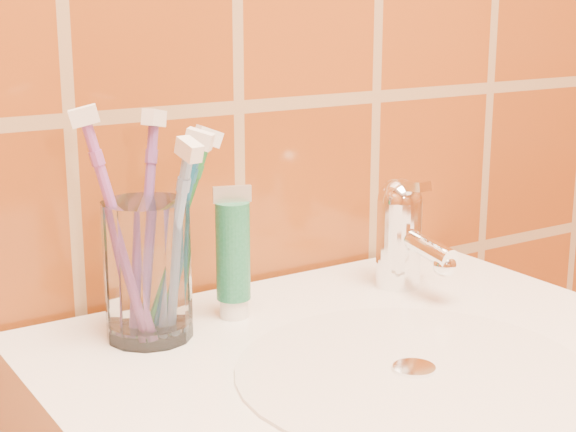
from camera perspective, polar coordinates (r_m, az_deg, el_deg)
glass_tumbler at (r=0.81m, az=-9.07°, el=-3.49°), size 0.08×0.08×0.13m
toothpaste_tube at (r=0.85m, az=-3.57°, el=-2.64°), size 0.04×0.03×0.13m
faucet at (r=0.95m, az=7.37°, el=-0.88°), size 0.05×0.11×0.12m
toothbrush_0 at (r=0.82m, az=-9.11°, el=-0.52°), size 0.11×0.10×0.22m
toothbrush_1 at (r=0.79m, az=-10.89°, el=-0.87°), size 0.11×0.10×0.22m
toothbrush_2 at (r=0.80m, az=-7.27°, el=-1.28°), size 0.12×0.12×0.21m
toothbrush_3 at (r=0.78m, az=-7.40°, el=-1.77°), size 0.05×0.14×0.21m
toothbrush_4 at (r=0.82m, az=-7.21°, el=-1.05°), size 0.10×0.10×0.19m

